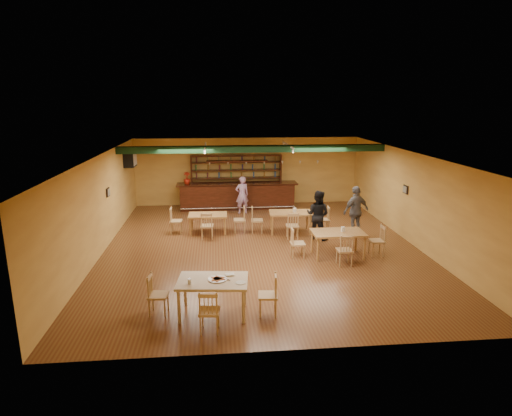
{
  "coord_description": "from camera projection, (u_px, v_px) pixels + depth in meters",
  "views": [
    {
      "loc": [
        -1.43,
        -13.24,
        4.68
      ],
      "look_at": [
        -0.12,
        0.6,
        1.15
      ],
      "focal_mm": 30.23,
      "sensor_mm": 36.0,
      "label": 1
    }
  ],
  "objects": [
    {
      "name": "floor",
      "position": [
        261.0,
        247.0,
        14.06
      ],
      "size": [
        12.0,
        12.0,
        0.0
      ],
      "primitive_type": "plane",
      "color": "brown",
      "rests_on": "ground"
    },
    {
      "name": "ceiling_beam",
      "position": [
        253.0,
        149.0,
        16.06
      ],
      "size": [
        10.0,
        0.3,
        0.25
      ],
      "primitive_type": "cube",
      "color": "black",
      "rests_on": "ceiling"
    },
    {
      "name": "napkin_stack",
      "position": [
        230.0,
        275.0,
        9.7
      ],
      "size": [
        0.21,
        0.17,
        0.03
      ],
      "primitive_type": "cube",
      "rotation": [
        0.0,
        0.0,
        0.09
      ],
      "color": "white",
      "rests_on": "near_table"
    },
    {
      "name": "patron_bar",
      "position": [
        242.0,
        195.0,
        18.01
      ],
      "size": [
        0.65,
        0.52,
        1.57
      ],
      "primitive_type": "imported",
      "rotation": [
        0.0,
        0.0,
        3.42
      ],
      "color": "#9F54B7",
      "rests_on": "ground"
    },
    {
      "name": "pizza_tray",
      "position": [
        218.0,
        279.0,
        9.46
      ],
      "size": [
        0.52,
        0.52,
        0.01
      ],
      "primitive_type": "cylinder",
      "rotation": [
        0.0,
        0.0,
        -0.37
      ],
      "color": "silver",
      "rests_on": "near_table"
    },
    {
      "name": "near_table",
      "position": [
        213.0,
        297.0,
        9.55
      ],
      "size": [
        1.62,
        1.13,
        0.82
      ],
      "primitive_type": "cube",
      "rotation": [
        0.0,
        0.0,
        -0.1
      ],
      "color": "#CAAE87",
      "rests_on": "ground"
    },
    {
      "name": "ac_unit",
      "position": [
        130.0,
        159.0,
        17.09
      ],
      "size": [
        0.34,
        0.7,
        0.48
      ],
      "primitive_type": "cube",
      "color": "silver",
      "rests_on": "wall_left"
    },
    {
      "name": "pizza_server",
      "position": [
        225.0,
        278.0,
        9.53
      ],
      "size": [
        0.26,
        0.31,
        0.0
      ],
      "primitive_type": "cube",
      "rotation": [
        0.0,
        0.0,
        -0.97
      ],
      "color": "silver",
      "rests_on": "pizza_tray"
    },
    {
      "name": "picture_right",
      "position": [
        406.0,
        190.0,
        14.58
      ],
      "size": [
        0.04,
        0.34,
        0.28
      ],
      "primitive_type": "cube",
      "color": "black",
      "rests_on": "wall_right"
    },
    {
      "name": "parmesan_shaker",
      "position": [
        189.0,
        281.0,
        9.24
      ],
      "size": [
        0.08,
        0.08,
        0.11
      ],
      "primitive_type": "cylinder",
      "rotation": [
        0.0,
        0.0,
        -0.1
      ],
      "color": "#EAE5C6",
      "rests_on": "near_table"
    },
    {
      "name": "dining_table_a",
      "position": [
        208.0,
        223.0,
        15.44
      ],
      "size": [
        1.39,
        0.87,
        0.68
      ],
      "primitive_type": "cube",
      "rotation": [
        0.0,
        0.0,
        -0.03
      ],
      "color": "#A07138",
      "rests_on": "ground"
    },
    {
      "name": "dining_table_b",
      "position": [
        290.0,
        222.0,
        15.49
      ],
      "size": [
        1.56,
        1.0,
        0.75
      ],
      "primitive_type": "cube",
      "rotation": [
        0.0,
        0.0,
        -0.07
      ],
      "color": "#A07138",
      "rests_on": "ground"
    },
    {
      "name": "picture_left",
      "position": [
        108.0,
        192.0,
        14.15
      ],
      "size": [
        0.04,
        0.34,
        0.28
      ],
      "primitive_type": "cube",
      "color": "black",
      "rests_on": "wall_left"
    },
    {
      "name": "track_rail_right",
      "position": [
        288.0,
        145.0,
        16.75
      ],
      "size": [
        0.05,
        2.5,
        0.05
      ],
      "primitive_type": "cube",
      "color": "silver",
      "rests_on": "ceiling"
    },
    {
      "name": "patron_right_a",
      "position": [
        318.0,
        215.0,
        14.68
      ],
      "size": [
        1.04,
        0.99,
        1.69
      ],
      "primitive_type": "imported",
      "rotation": [
        0.0,
        0.0,
        2.54
      ],
      "color": "black",
      "rests_on": "ground"
    },
    {
      "name": "patron_right_b",
      "position": [
        356.0,
        211.0,
        15.02
      ],
      "size": [
        1.12,
        0.78,
        1.76
      ],
      "primitive_type": "imported",
      "rotation": [
        0.0,
        0.0,
        3.51
      ],
      "color": "slate",
      "rests_on": "ground"
    },
    {
      "name": "dining_table_d",
      "position": [
        338.0,
        244.0,
        13.1
      ],
      "size": [
        1.57,
        0.94,
        0.78
      ],
      "primitive_type": "cube",
      "rotation": [
        0.0,
        0.0,
        0.0
      ],
      "color": "#A07138",
      "rests_on": "ground"
    },
    {
      "name": "back_bar_hutch",
      "position": [
        236.0,
        180.0,
        19.31
      ],
      "size": [
        4.03,
        0.4,
        2.28
      ],
      "primitive_type": "cube",
      "color": "black",
      "rests_on": "ground"
    },
    {
      "name": "poinsettia",
      "position": [
        187.0,
        178.0,
        18.44
      ],
      "size": [
        0.37,
        0.37,
        0.52
      ],
      "primitive_type": "imported",
      "rotation": [
        0.0,
        0.0,
        0.35
      ],
      "color": "#AE2110",
      "rests_on": "bar_counter"
    },
    {
      "name": "bar_counter",
      "position": [
        237.0,
        196.0,
        18.84
      ],
      "size": [
        5.22,
        0.85,
        1.13
      ],
      "primitive_type": "cube",
      "color": "black",
      "rests_on": "ground"
    },
    {
      "name": "track_rail_left",
      "position": [
        205.0,
        146.0,
        16.45
      ],
      "size": [
        0.05,
        2.5,
        0.05
      ],
      "primitive_type": "cube",
      "color": "silver",
      "rests_on": "ceiling"
    },
    {
      "name": "side_plate",
      "position": [
        241.0,
        283.0,
        9.3
      ],
      "size": [
        0.24,
        0.24,
        0.01
      ],
      "primitive_type": "cylinder",
      "rotation": [
        0.0,
        0.0,
        -0.1
      ],
      "color": "white",
      "rests_on": "near_table"
    }
  ]
}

